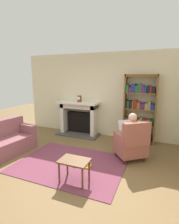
{
  "coord_description": "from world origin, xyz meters",
  "views": [
    {
      "loc": [
        1.8,
        -2.92,
        1.98
      ],
      "look_at": [
        0.1,
        1.2,
        1.05
      ],
      "focal_mm": 28.02,
      "sensor_mm": 36.0,
      "label": 1
    }
  ],
  "objects_px": {
    "fireplace": "(79,117)",
    "armchair_reading": "(132,143)",
    "bookshelf": "(139,110)",
    "mantel_clock": "(79,99)",
    "seated_reader": "(130,133)",
    "side_table": "(74,163)",
    "sofa_floral": "(0,143)"
  },
  "relations": [
    {
      "from": "fireplace",
      "to": "armchair_reading",
      "type": "xyz_separation_m",
      "value": [
        1.97,
        -1.26,
        -0.17
      ]
    },
    {
      "from": "fireplace",
      "to": "bookshelf",
      "type": "xyz_separation_m",
      "value": [
        1.96,
        0.04,
        0.39
      ]
    },
    {
      "from": "mantel_clock",
      "to": "bookshelf",
      "type": "relative_size",
      "value": 0.1
    },
    {
      "from": "fireplace",
      "to": "mantel_clock",
      "type": "distance_m",
      "value": 0.65
    },
    {
      "from": "bookshelf",
      "to": "seated_reader",
      "type": "height_order",
      "value": "bookshelf"
    },
    {
      "from": "seated_reader",
      "to": "side_table",
      "type": "bearing_deg",
      "value": 22.31
    },
    {
      "from": "mantel_clock",
      "to": "side_table",
      "type": "distance_m",
      "value": 2.82
    },
    {
      "from": "mantel_clock",
      "to": "side_table",
      "type": "relative_size",
      "value": 0.38
    },
    {
      "from": "seated_reader",
      "to": "sofa_floral",
      "type": "xyz_separation_m",
      "value": [
        -3.01,
        -1.12,
        -0.3
      ]
    },
    {
      "from": "bookshelf",
      "to": "sofa_floral",
      "type": "height_order",
      "value": "bookshelf"
    },
    {
      "from": "fireplace",
      "to": "bookshelf",
      "type": "relative_size",
      "value": 0.71
    },
    {
      "from": "mantel_clock",
      "to": "armchair_reading",
      "type": "relative_size",
      "value": 0.22
    },
    {
      "from": "armchair_reading",
      "to": "seated_reader",
      "type": "xyz_separation_m",
      "value": [
        -0.07,
        0.09,
        0.2
      ]
    },
    {
      "from": "mantel_clock",
      "to": "side_table",
      "type": "xyz_separation_m",
      "value": [
        1.07,
        -2.46,
        -0.87
      ]
    },
    {
      "from": "side_table",
      "to": "seated_reader",
      "type": "bearing_deg",
      "value": 61.08
    },
    {
      "from": "mantel_clock",
      "to": "side_table",
      "type": "bearing_deg",
      "value": -66.63
    },
    {
      "from": "sofa_floral",
      "to": "side_table",
      "type": "xyz_separation_m",
      "value": [
        2.24,
        -0.28,
        0.05
      ]
    },
    {
      "from": "mantel_clock",
      "to": "seated_reader",
      "type": "xyz_separation_m",
      "value": [
        1.84,
        -1.06,
        -0.62
      ]
    },
    {
      "from": "armchair_reading",
      "to": "seated_reader",
      "type": "distance_m",
      "value": 0.23
    },
    {
      "from": "bookshelf",
      "to": "fireplace",
      "type": "bearing_deg",
      "value": -178.97
    },
    {
      "from": "fireplace",
      "to": "bookshelf",
      "type": "distance_m",
      "value": 2.0
    },
    {
      "from": "fireplace",
      "to": "sofa_floral",
      "type": "distance_m",
      "value": 2.55
    },
    {
      "from": "mantel_clock",
      "to": "sofa_floral",
      "type": "height_order",
      "value": "mantel_clock"
    },
    {
      "from": "armchair_reading",
      "to": "side_table",
      "type": "bearing_deg",
      "value": 18.31
    },
    {
      "from": "side_table",
      "to": "armchair_reading",
      "type": "bearing_deg",
      "value": 57.08
    },
    {
      "from": "sofa_floral",
      "to": "mantel_clock",
      "type": "bearing_deg",
      "value": -21.32
    },
    {
      "from": "mantel_clock",
      "to": "sofa_floral",
      "type": "distance_m",
      "value": 2.64
    },
    {
      "from": "mantel_clock",
      "to": "seated_reader",
      "type": "distance_m",
      "value": 2.21
    },
    {
      "from": "mantel_clock",
      "to": "sofa_floral",
      "type": "bearing_deg",
      "value": -118.23
    },
    {
      "from": "seated_reader",
      "to": "side_table",
      "type": "distance_m",
      "value": 1.62
    },
    {
      "from": "fireplace",
      "to": "armchair_reading",
      "type": "height_order",
      "value": "fireplace"
    },
    {
      "from": "fireplace",
      "to": "sofa_floral",
      "type": "height_order",
      "value": "fireplace"
    }
  ]
}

